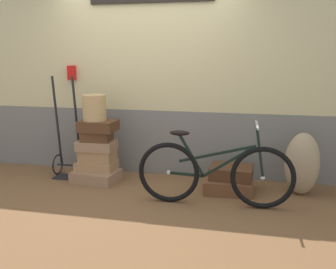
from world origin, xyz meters
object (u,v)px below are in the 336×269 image
(suitcase_4, at_px, (97,136))
(burlap_sack, at_px, (302,164))
(suitcase_0, at_px, (96,176))
(suitcase_1, at_px, (97,165))
(suitcase_2, at_px, (98,156))
(bicycle, at_px, (214,173))
(luggage_trolley, at_px, (68,152))
(suitcase_5, at_px, (98,126))
(suitcase_3, at_px, (97,145))
(suitcase_7, at_px, (231,172))
(suitcase_6, at_px, (228,185))
(wicker_basket, at_px, (94,108))

(suitcase_4, relative_size, burlap_sack, 0.48)
(suitcase_0, relative_size, suitcase_1, 1.15)
(suitcase_2, bearing_deg, burlap_sack, 1.94)
(suitcase_1, distance_m, bicycle, 1.70)
(luggage_trolley, bearing_deg, suitcase_5, -13.07)
(suitcase_5, height_order, burlap_sack, suitcase_5)
(suitcase_2, xyz_separation_m, luggage_trolley, (-0.48, 0.11, -0.01))
(suitcase_0, xyz_separation_m, burlap_sack, (2.58, 0.10, 0.30))
(suitcase_0, xyz_separation_m, suitcase_3, (0.01, 0.04, 0.41))
(suitcase_1, xyz_separation_m, burlap_sack, (2.59, 0.05, 0.17))
(suitcase_4, xyz_separation_m, suitcase_7, (1.74, -0.00, -0.37))
(suitcase_3, distance_m, burlap_sack, 2.58)
(suitcase_1, relative_size, suitcase_6, 0.86)
(bicycle, bearing_deg, wicker_basket, 162.86)
(suitcase_0, distance_m, suitcase_1, 0.14)
(suitcase_5, height_order, bicycle, bicycle)
(wicker_basket, distance_m, luggage_trolley, 0.81)
(suitcase_4, bearing_deg, suitcase_7, -3.85)
(suitcase_4, height_order, wicker_basket, wicker_basket)
(suitcase_1, height_order, suitcase_4, suitcase_4)
(suitcase_1, height_order, suitcase_2, suitcase_2)
(burlap_sack, bearing_deg, suitcase_1, -178.96)
(suitcase_6, distance_m, bicycle, 0.57)
(suitcase_3, height_order, bicycle, bicycle)
(suitcase_4, bearing_deg, suitcase_0, -131.84)
(suitcase_1, height_order, suitcase_3, suitcase_3)
(suitcase_7, bearing_deg, bicycle, -104.31)
(suitcase_0, height_order, suitcase_2, suitcase_2)
(luggage_trolley, bearing_deg, suitcase_2, -12.37)
(suitcase_3, xyz_separation_m, suitcase_4, (0.01, -0.01, 0.13))
(suitcase_4, height_order, suitcase_7, suitcase_4)
(suitcase_2, bearing_deg, suitcase_7, 0.09)
(suitcase_5, xyz_separation_m, suitcase_6, (1.68, -0.02, -0.66))
(suitcase_1, bearing_deg, suitcase_5, -25.29)
(suitcase_1, distance_m, suitcase_4, 0.41)
(suitcase_1, bearing_deg, wicker_basket, -71.46)
(suitcase_0, relative_size, suitcase_5, 1.25)
(suitcase_7, distance_m, luggage_trolley, 2.23)
(suitcase_4, distance_m, burlap_sack, 2.57)
(suitcase_7, relative_size, bicycle, 0.29)
(suitcase_1, relative_size, wicker_basket, 1.50)
(suitcase_5, bearing_deg, suitcase_3, 170.26)
(suitcase_4, distance_m, wicker_basket, 0.37)
(suitcase_6, xyz_separation_m, bicycle, (-0.13, -0.48, 0.29))
(suitcase_1, xyz_separation_m, suitcase_3, (0.02, -0.02, 0.28))
(suitcase_3, distance_m, suitcase_5, 0.26)
(suitcase_1, bearing_deg, luggage_trolley, 167.03)
(suitcase_2, relative_size, luggage_trolley, 0.32)
(bicycle, bearing_deg, suitcase_7, 72.01)
(suitcase_1, xyz_separation_m, suitcase_7, (1.77, -0.03, 0.04))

